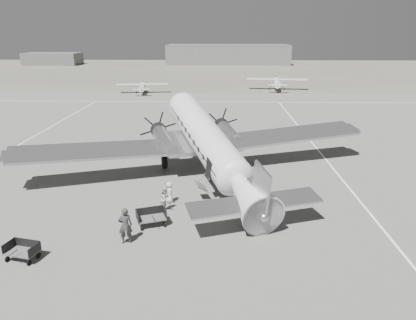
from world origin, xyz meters
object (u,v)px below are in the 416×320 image
object	(u,v)px
baggage_cart_near	(151,218)
passenger	(170,192)
hangar_main	(228,54)
shed_secondary	(53,59)
ramp_agent	(166,199)
light_plane_right	(277,84)
dc3_airliner	(209,144)
baggage_cart_far	(22,252)
light_plane_left	(142,88)
ground_crew	(125,226)

from	to	relation	value
baggage_cart_near	passenger	size ratio (longest dim) A/B	1.21
hangar_main	shed_secondary	bearing A→B (deg)	-175.24
hangar_main	ramp_agent	world-z (taller)	hangar_main
hangar_main	light_plane_right	size ratio (longest dim) A/B	3.53
dc3_airliner	baggage_cart_far	size ratio (longest dim) A/B	17.85
light_plane_left	passenger	size ratio (longest dim) A/B	6.53
baggage_cart_near	ground_crew	bearing A→B (deg)	-137.69
hangar_main	baggage_cart_near	bearing A→B (deg)	-93.03
light_plane_left	ramp_agent	xyz separation A→B (m)	(11.00, -51.32, -0.17)
baggage_cart_far	shed_secondary	bearing A→B (deg)	124.31
baggage_cart_near	ground_crew	distance (m)	2.38
hangar_main	passenger	world-z (taller)	hangar_main
light_plane_left	baggage_cart_far	bearing A→B (deg)	-92.89
light_plane_left	dc3_airliner	bearing A→B (deg)	-80.73
dc3_airliner	light_plane_left	bearing A→B (deg)	87.17
hangar_main	dc3_airliner	bearing A→B (deg)	-91.68
hangar_main	ground_crew	world-z (taller)	hangar_main
baggage_cart_far	ground_crew	bearing A→B (deg)	34.47
light_plane_right	ramp_agent	xyz separation A→B (m)	(-14.49, -56.57, -0.41)
dc3_airliner	ramp_agent	world-z (taller)	dc3_airliner
light_plane_left	shed_secondary	bearing A→B (deg)	115.73
shed_secondary	baggage_cart_near	size ratio (longest dim) A/B	10.10
ground_crew	passenger	bearing A→B (deg)	-122.54
shed_secondary	ground_crew	bearing A→B (deg)	-66.66
ramp_agent	dc3_airliner	bearing A→B (deg)	-2.01
shed_secondary	baggage_cart_far	xyz separation A→B (m)	(47.54, -123.27, -1.53)
light_plane_right	baggage_cart_far	xyz separation A→B (m)	(-20.96, -62.62, -0.77)
passenger	baggage_cart_far	bearing A→B (deg)	123.62
shed_secondary	baggage_cart_near	bearing A→B (deg)	-65.88
dc3_airliner	ramp_agent	xyz separation A→B (m)	(-2.58, -5.95, -1.99)
baggage_cart_near	passenger	world-z (taller)	passenger
hangar_main	ramp_agent	size ratio (longest dim) A/B	25.56
shed_secondary	light_plane_right	xyz separation A→B (m)	(68.51, -60.65, -0.77)
light_plane_left	light_plane_right	size ratio (longest dim) A/B	0.81
hangar_main	ground_crew	bearing A→B (deg)	-93.45
shed_secondary	baggage_cart_far	world-z (taller)	shed_secondary
dc3_airliner	ramp_agent	size ratio (longest dim) A/B	17.94
light_plane_right	shed_secondary	bearing A→B (deg)	144.32
light_plane_right	passenger	size ratio (longest dim) A/B	8.11
shed_secondary	dc3_airliner	xyz separation A→B (m)	(56.60, -111.27, 0.81)
light_plane_left	ramp_agent	bearing A→B (deg)	-85.30
ramp_agent	passenger	bearing A→B (deg)	17.84
baggage_cart_far	baggage_cart_near	bearing A→B (deg)	47.16
light_plane_left	hangar_main	bearing A→B (deg)	69.12
baggage_cart_near	baggage_cart_far	distance (m)	7.09
hangar_main	baggage_cart_far	world-z (taller)	hangar_main
ground_crew	shed_secondary	bearing A→B (deg)	-81.79
baggage_cart_far	ramp_agent	xyz separation A→B (m)	(6.47, 6.05, 0.36)
light_plane_left	ground_crew	world-z (taller)	ground_crew
baggage_cart_far	ramp_agent	distance (m)	8.87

